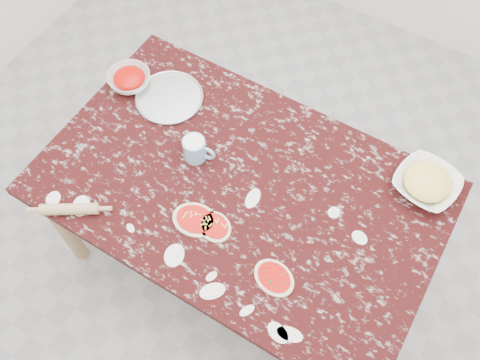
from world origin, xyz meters
The scene contains 10 objects.
ground centered at (0.00, 0.00, 0.00)m, with size 4.00×4.00×0.00m, color gray.
worktable centered at (0.00, 0.00, 0.67)m, with size 1.60×1.00×0.75m.
pizza_tray centered at (-0.50, 0.22, 0.76)m, with size 0.30×0.30×0.01m, color #B2B2B7.
sauce_bowl centered at (-0.70, 0.20, 0.78)m, with size 0.19×0.19×0.06m, color white.
cheese_bowl centered at (0.64, 0.38, 0.78)m, with size 0.25×0.25×0.06m, color white.
flour_mug centered at (-0.23, 0.03, 0.81)m, with size 0.14×0.09×0.11m.
pizza_left centered at (-0.07, -0.22, 0.76)m, with size 0.20×0.17×0.02m.
pizza_mid centered at (0.01, -0.21, 0.76)m, with size 0.17×0.16×0.02m.
pizza_right centered at (0.31, -0.27, 0.76)m, with size 0.19×0.16×0.02m.
rolling_pin centered at (-0.51, -0.44, 0.77)m, with size 0.05×0.05×0.23m, color tan.
Camera 1 is at (0.53, -0.87, 2.57)m, focal length 38.91 mm.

